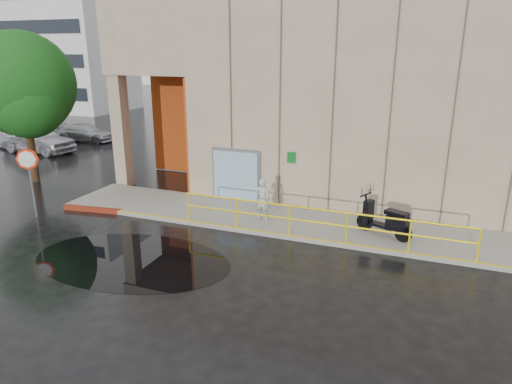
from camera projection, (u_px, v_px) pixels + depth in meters
The scene contains 14 objects.
ground at pixel (152, 262), 13.58m from camera, with size 120.00×120.00×0.00m, color black.
sidewalk at pixel (319, 225), 16.20m from camera, with size 20.00×3.00×0.15m, color gray.
building at pixel (381, 92), 20.37m from camera, with size 20.00×10.17×8.00m.
guardrail at pixel (317, 223), 14.73m from camera, with size 9.56×0.06×1.03m.
distant_building at pixel (64, 34), 45.79m from camera, with size 12.00×8.08×15.00m.
person at pixel (263, 199), 16.29m from camera, with size 0.56×0.37×1.54m, color #ACADB1.
scooter at pixel (386, 211), 14.83m from camera, with size 2.03×1.38×1.54m.
stop_sign at pixel (29, 168), 16.63m from camera, with size 0.70×0.43×2.64m.
red_curb at pixel (92, 209), 17.75m from camera, with size 2.40×0.18×0.18m, color maroon.
puddle at pixel (132, 260), 13.69m from camera, with size 6.18×3.80×0.01m, color black.
car_a at pixel (38, 139), 27.72m from camera, with size 1.95×4.85×1.65m, color silver.
car_b at pixel (0, 135), 30.08m from camera, with size 1.38×3.95×1.30m, color silver.
car_c at pixel (85, 133), 31.13m from camera, with size 1.65×4.06×1.18m, color #9D9FA3.
tree_near at pixel (23, 89), 20.43m from camera, with size 4.70×4.70×6.90m.
Camera 1 is at (7.30, -10.41, 6.06)m, focal length 32.00 mm.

